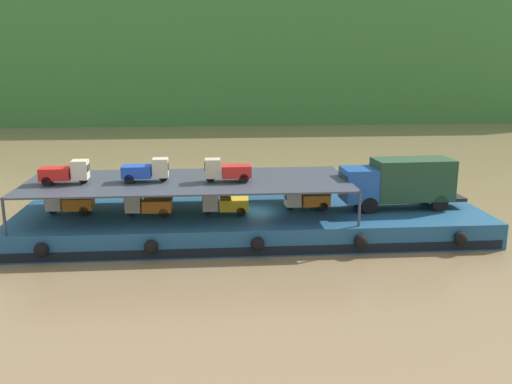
{
  "coord_description": "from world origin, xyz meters",
  "views": [
    {
      "loc": [
        -2.49,
        -32.71,
        10.44
      ],
      "look_at": [
        0.29,
        0.0,
        2.7
      ],
      "focal_mm": 38.92,
      "sensor_mm": 36.0,
      "label": 1
    }
  ],
  "objects_px": {
    "covered_lorry": "(400,182)",
    "mini_truck_upper_stern": "(65,172)",
    "mini_truck_lower_mid": "(225,203)",
    "mini_truck_upper_fore": "(227,170)",
    "mini_truck_lower_fore": "(306,199)",
    "mini_truck_upper_mid": "(146,170)",
    "mini_truck_lower_stern": "(69,202)",
    "cargo_barge": "(251,223)",
    "mini_truck_lower_aft": "(148,204)"
  },
  "relations": [
    {
      "from": "mini_truck_lower_fore",
      "to": "mini_truck_upper_stern",
      "type": "relative_size",
      "value": 1.0
    },
    {
      "from": "mini_truck_lower_stern",
      "to": "mini_truck_lower_fore",
      "type": "distance_m",
      "value": 14.37
    },
    {
      "from": "mini_truck_lower_stern",
      "to": "mini_truck_lower_aft",
      "type": "distance_m",
      "value": 4.85
    },
    {
      "from": "cargo_barge",
      "to": "mini_truck_upper_stern",
      "type": "relative_size",
      "value": 10.24
    },
    {
      "from": "mini_truck_lower_mid",
      "to": "mini_truck_lower_fore",
      "type": "distance_m",
      "value": 5.08
    },
    {
      "from": "covered_lorry",
      "to": "mini_truck_lower_stern",
      "type": "distance_m",
      "value": 20.22
    },
    {
      "from": "covered_lorry",
      "to": "cargo_barge",
      "type": "bearing_deg",
      "value": 179.88
    },
    {
      "from": "covered_lorry",
      "to": "mini_truck_upper_stern",
      "type": "distance_m",
      "value": 20.08
    },
    {
      "from": "covered_lorry",
      "to": "mini_truck_upper_fore",
      "type": "xyz_separation_m",
      "value": [
        -10.71,
        -0.51,
        1.0
      ]
    },
    {
      "from": "cargo_barge",
      "to": "mini_truck_upper_stern",
      "type": "bearing_deg",
      "value": -178.03
    },
    {
      "from": "mini_truck_lower_fore",
      "to": "mini_truck_upper_mid",
      "type": "relative_size",
      "value": 1.01
    },
    {
      "from": "covered_lorry",
      "to": "mini_truck_lower_stern",
      "type": "xyz_separation_m",
      "value": [
        -20.19,
        0.43,
        -1.0
      ]
    },
    {
      "from": "mini_truck_lower_stern",
      "to": "mini_truck_upper_fore",
      "type": "bearing_deg",
      "value": -5.64
    },
    {
      "from": "mini_truck_lower_mid",
      "to": "mini_truck_upper_fore",
      "type": "height_order",
      "value": "mini_truck_upper_fore"
    },
    {
      "from": "cargo_barge",
      "to": "mini_truck_lower_stern",
      "type": "height_order",
      "value": "mini_truck_lower_stern"
    },
    {
      "from": "cargo_barge",
      "to": "mini_truck_upper_fore",
      "type": "bearing_deg",
      "value": -160.45
    },
    {
      "from": "mini_truck_lower_stern",
      "to": "mini_truck_lower_fore",
      "type": "xyz_separation_m",
      "value": [
        14.37,
        -0.28,
        0.0
      ]
    },
    {
      "from": "mini_truck_upper_fore",
      "to": "mini_truck_upper_stern",
      "type": "bearing_deg",
      "value": 179.04
    },
    {
      "from": "mini_truck_lower_aft",
      "to": "mini_truck_lower_mid",
      "type": "relative_size",
      "value": 0.99
    },
    {
      "from": "mini_truck_lower_aft",
      "to": "mini_truck_upper_stern",
      "type": "xyz_separation_m",
      "value": [
        -4.64,
        0.07,
        2.0
      ]
    },
    {
      "from": "mini_truck_lower_aft",
      "to": "covered_lorry",
      "type": "bearing_deg",
      "value": 1.57
    },
    {
      "from": "cargo_barge",
      "to": "covered_lorry",
      "type": "relative_size",
      "value": 3.59
    },
    {
      "from": "mini_truck_lower_mid",
      "to": "covered_lorry",
      "type": "bearing_deg",
      "value": 2.65
    },
    {
      "from": "cargo_barge",
      "to": "mini_truck_lower_stern",
      "type": "distance_m",
      "value": 11.07
    },
    {
      "from": "mini_truck_lower_fore",
      "to": "mini_truck_upper_stern",
      "type": "height_order",
      "value": "mini_truck_upper_stern"
    },
    {
      "from": "mini_truck_lower_mid",
      "to": "mini_truck_upper_stern",
      "type": "distance_m",
      "value": 9.41
    },
    {
      "from": "mini_truck_lower_stern",
      "to": "mini_truck_upper_mid",
      "type": "xyz_separation_m",
      "value": [
        4.74,
        -0.54,
        2.0
      ]
    },
    {
      "from": "mini_truck_lower_fore",
      "to": "mini_truck_upper_stern",
      "type": "distance_m",
      "value": 14.37
    },
    {
      "from": "mini_truck_lower_stern",
      "to": "covered_lorry",
      "type": "bearing_deg",
      "value": -1.22
    },
    {
      "from": "mini_truck_lower_stern",
      "to": "mini_truck_lower_mid",
      "type": "relative_size",
      "value": 0.98
    },
    {
      "from": "cargo_barge",
      "to": "mini_truck_lower_fore",
      "type": "bearing_deg",
      "value": 2.2
    },
    {
      "from": "mini_truck_upper_fore",
      "to": "covered_lorry",
      "type": "bearing_deg",
      "value": 2.72
    },
    {
      "from": "mini_truck_lower_mid",
      "to": "mini_truck_lower_aft",
      "type": "bearing_deg",
      "value": 179.01
    },
    {
      "from": "mini_truck_lower_aft",
      "to": "mini_truck_upper_fore",
      "type": "relative_size",
      "value": 1.01
    },
    {
      "from": "cargo_barge",
      "to": "mini_truck_lower_aft",
      "type": "relative_size",
      "value": 10.23
    },
    {
      "from": "cargo_barge",
      "to": "mini_truck_upper_fore",
      "type": "xyz_separation_m",
      "value": [
        -1.49,
        -0.53,
        3.44
      ]
    },
    {
      "from": "mini_truck_lower_stern",
      "to": "mini_truck_lower_aft",
      "type": "xyz_separation_m",
      "value": [
        4.78,
        -0.85,
        0.0
      ]
    },
    {
      "from": "cargo_barge",
      "to": "mini_truck_lower_mid",
      "type": "xyz_separation_m",
      "value": [
        -1.64,
        -0.52,
        1.44
      ]
    },
    {
      "from": "mini_truck_lower_aft",
      "to": "mini_truck_lower_stern",
      "type": "bearing_deg",
      "value": 169.89
    },
    {
      "from": "covered_lorry",
      "to": "mini_truck_upper_mid",
      "type": "height_order",
      "value": "mini_truck_upper_mid"
    },
    {
      "from": "mini_truck_lower_stern",
      "to": "mini_truck_upper_stern",
      "type": "xyz_separation_m",
      "value": [
        0.14,
        -0.78,
        2.0
      ]
    },
    {
      "from": "mini_truck_lower_fore",
      "to": "mini_truck_upper_mid",
      "type": "bearing_deg",
      "value": -178.44
    },
    {
      "from": "mini_truck_lower_stern",
      "to": "mini_truck_lower_fore",
      "type": "height_order",
      "value": "same"
    },
    {
      "from": "mini_truck_lower_stern",
      "to": "mini_truck_lower_fore",
      "type": "relative_size",
      "value": 0.98
    },
    {
      "from": "covered_lorry",
      "to": "mini_truck_upper_stern",
      "type": "bearing_deg",
      "value": -178.99
    },
    {
      "from": "mini_truck_upper_mid",
      "to": "mini_truck_lower_stern",
      "type": "bearing_deg",
      "value": 173.49
    },
    {
      "from": "mini_truck_lower_mid",
      "to": "mini_truck_lower_fore",
      "type": "relative_size",
      "value": 1.0
    },
    {
      "from": "cargo_barge",
      "to": "mini_truck_lower_mid",
      "type": "relative_size",
      "value": 10.17
    },
    {
      "from": "cargo_barge",
      "to": "covered_lorry",
      "type": "distance_m",
      "value": 9.54
    },
    {
      "from": "covered_lorry",
      "to": "mini_truck_upper_mid",
      "type": "xyz_separation_m",
      "value": [
        -15.45,
        -0.11,
        1.0
      ]
    }
  ]
}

